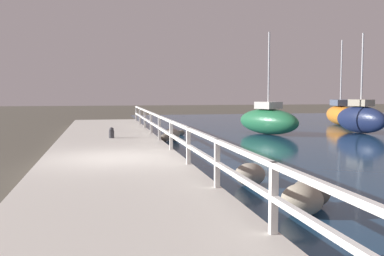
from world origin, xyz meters
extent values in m
plane|color=#4C473D|center=(0.00, 0.00, 0.00)|extent=(120.00, 120.00, 0.00)
cube|color=beige|center=(0.00, 0.00, 0.17)|extent=(4.03, 36.00, 0.35)
cube|color=white|center=(1.91, -7.36, 0.83)|extent=(0.10, 0.10, 0.96)
cube|color=white|center=(1.91, -4.42, 0.83)|extent=(0.10, 0.10, 0.96)
cube|color=white|center=(1.91, -1.47, 0.83)|extent=(0.10, 0.10, 0.96)
cube|color=white|center=(1.91, 1.47, 0.83)|extent=(0.10, 0.10, 0.96)
cube|color=white|center=(1.91, 4.42, 0.83)|extent=(0.10, 0.10, 0.96)
cube|color=white|center=(1.91, 7.36, 0.83)|extent=(0.10, 0.10, 0.96)
cube|color=white|center=(1.91, 10.31, 0.83)|extent=(0.10, 0.10, 0.96)
cube|color=white|center=(1.91, 13.25, 0.83)|extent=(0.10, 0.10, 0.96)
cube|color=white|center=(1.91, 16.20, 0.83)|extent=(0.10, 0.10, 0.96)
cube|color=white|center=(1.91, 0.00, 1.27)|extent=(0.09, 32.50, 0.08)
cube|color=white|center=(1.91, 0.00, 0.83)|extent=(0.09, 32.50, 0.08)
ellipsoid|color=gray|center=(3.14, -2.82, 0.27)|extent=(0.73, 0.66, 0.55)
ellipsoid|color=#666056|center=(3.65, -4.95, 0.28)|extent=(0.76, 0.68, 0.57)
ellipsoid|color=gray|center=(3.23, -5.47, 0.29)|extent=(0.77, 0.70, 0.58)
ellipsoid|color=#666056|center=(3.70, 9.66, 0.14)|extent=(0.37, 0.33, 0.28)
ellipsoid|color=slate|center=(2.47, 7.05, 0.16)|extent=(0.43, 0.38, 0.32)
ellipsoid|color=gray|center=(2.84, 7.32, 0.28)|extent=(0.74, 0.66, 0.55)
cylinder|color=#333338|center=(0.10, 5.64, 0.50)|extent=(0.21, 0.21, 0.30)
sphere|color=#333338|center=(0.10, 5.64, 0.69)|extent=(0.19, 0.19, 0.19)
ellipsoid|color=#192347|center=(13.41, 8.96, 0.73)|extent=(1.75, 3.55, 1.45)
cube|color=#9E937F|center=(13.41, 8.96, 1.64)|extent=(0.97, 1.36, 0.36)
cylinder|color=silver|center=(13.41, 8.96, 3.40)|extent=(0.09, 0.09, 3.88)
ellipsoid|color=orange|center=(15.49, 14.70, 0.65)|extent=(2.24, 4.70, 1.29)
cube|color=#4C566B|center=(15.49, 14.70, 1.50)|extent=(1.28, 1.93, 0.40)
cylinder|color=silver|center=(15.49, 14.70, 3.48)|extent=(0.09, 0.09, 4.37)
ellipsoid|color=#236B42|center=(8.27, 9.31, 0.67)|extent=(2.96, 4.23, 1.33)
cube|color=beige|center=(8.27, 9.31, 1.52)|extent=(1.36, 1.41, 0.37)
cylinder|color=silver|center=(8.27, 9.31, 3.33)|extent=(0.09, 0.09, 3.97)
camera|label=1|loc=(-0.31, -12.88, 2.24)|focal=42.00mm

